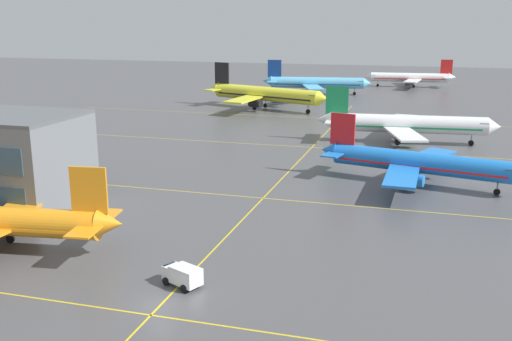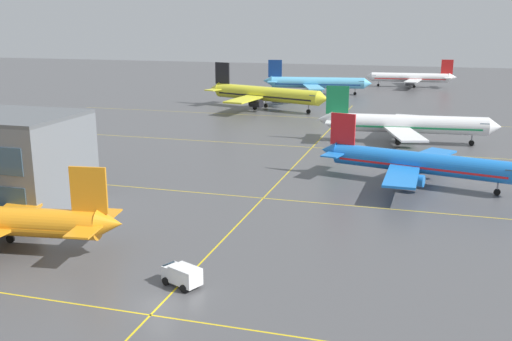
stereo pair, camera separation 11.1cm
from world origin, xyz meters
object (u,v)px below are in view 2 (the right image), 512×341
at_px(airliner_far_left_stand, 265,94).
at_px(airliner_far_right_stand, 316,83).
at_px(airliner_distant_taxiway, 411,78).
at_px(service_truck_red_van, 182,275).
at_px(airliner_second_row, 418,163).
at_px(airliner_third_row, 406,124).

distance_m(airliner_far_left_stand, airliner_far_right_stand, 39.47).
height_order(airliner_far_right_stand, airliner_distant_taxiway, airliner_far_right_stand).
distance_m(airliner_distant_taxiway, service_truck_red_van, 188.94).
height_order(airliner_distant_taxiway, service_truck_red_van, airliner_distant_taxiway).
distance_m(airliner_second_row, airliner_distant_taxiway, 143.68).
height_order(airliner_second_row, airliner_distant_taxiway, airliner_distant_taxiway).
height_order(airliner_second_row, service_truck_red_van, airliner_second_row).
height_order(airliner_third_row, service_truck_red_van, airliner_third_row).
xyz_separation_m(airliner_far_left_stand, service_truck_red_van, (23.96, -116.84, -3.21)).
distance_m(airliner_second_row, service_truck_red_van, 49.65).
relative_size(airliner_far_right_stand, airliner_distant_taxiway, 1.10).
bearing_deg(airliner_far_left_stand, airliner_distant_taxiway, 61.68).
bearing_deg(airliner_far_right_stand, airliner_far_left_stand, -101.28).
relative_size(airliner_third_row, service_truck_red_van, 8.45).
bearing_deg(airliner_far_left_stand, airliner_second_row, -57.90).
distance_m(airliner_second_row, airliner_far_left_stand, 85.00).
bearing_deg(airliner_second_row, airliner_far_right_stand, 108.68).
bearing_deg(airliner_far_right_stand, airliner_second_row, -71.32).
bearing_deg(airliner_distant_taxiway, airliner_third_row, -88.39).
bearing_deg(airliner_second_row, airliner_third_row, 96.04).
height_order(airliner_far_left_stand, service_truck_red_van, airliner_far_left_stand).
height_order(airliner_second_row, airliner_far_right_stand, airliner_far_right_stand).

